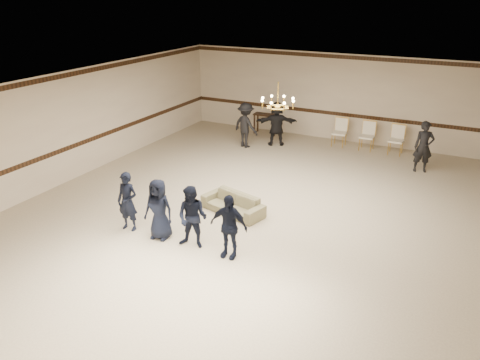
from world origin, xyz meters
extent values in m
cube|color=beige|center=(0.00, 0.00, 0.00)|extent=(12.00, 14.00, 0.01)
cube|color=black|center=(0.00, 0.00, 3.20)|extent=(12.00, 14.00, 0.01)
cube|color=beige|center=(0.00, 7.00, 1.60)|extent=(12.00, 0.01, 3.20)
cube|color=beige|center=(0.00, -7.00, 1.60)|extent=(12.00, 0.01, 3.20)
cube|color=beige|center=(-6.00, 0.00, 1.60)|extent=(0.01, 14.00, 3.20)
cube|color=#331D0F|center=(0.00, 6.99, 1.00)|extent=(12.00, 0.02, 0.14)
cube|color=#331D0F|center=(0.00, 6.99, 3.08)|extent=(12.00, 0.02, 0.14)
imported|color=black|center=(-2.41, -2.22, 0.72)|extent=(0.55, 0.39, 1.44)
imported|color=black|center=(-1.51, -2.22, 0.72)|extent=(0.74, 0.52, 1.44)
imported|color=black|center=(-0.61, -2.22, 0.72)|extent=(0.77, 0.64, 1.44)
imported|color=black|center=(0.29, -2.22, 0.72)|extent=(0.86, 0.40, 1.44)
imported|color=#75704E|center=(-0.61, -0.32, 0.25)|extent=(1.82, 1.08, 0.50)
imported|color=black|center=(-2.69, 4.65, 0.81)|extent=(1.18, 0.89, 1.62)
imported|color=black|center=(-1.79, 5.35, 0.81)|extent=(1.56, 1.06, 1.62)
imported|color=black|center=(3.31, 4.95, 0.81)|extent=(0.68, 0.55, 1.62)
cube|color=#341E11|center=(-2.70, 6.45, 0.40)|extent=(0.97, 0.43, 0.80)
camera|label=1|loc=(4.45, -9.89, 5.40)|focal=34.94mm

